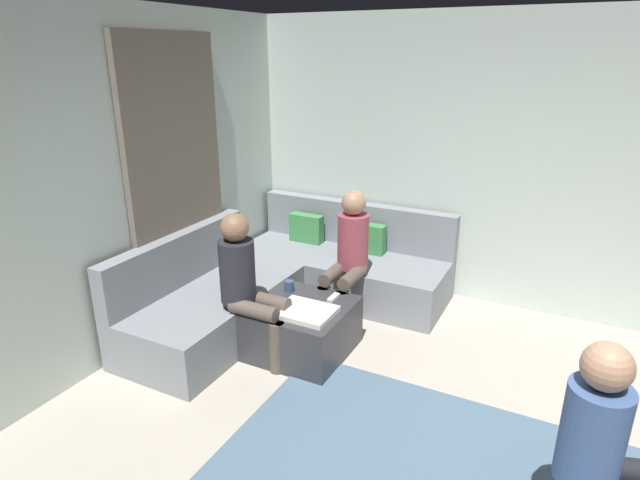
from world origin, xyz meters
TOP-DOWN VIEW (x-y plane):
  - wall_back at (0.00, 2.94)m, footprint 6.00×0.12m
  - wall_left at (-2.94, 0.00)m, footprint 0.12×6.00m
  - curtain_panel at (-2.84, 1.30)m, footprint 0.06×1.10m
  - sectional_couch at (-2.08, 1.88)m, footprint 2.10×2.55m
  - ottoman at (-1.60, 1.25)m, footprint 0.76×0.76m
  - folded_blanket at (-1.50, 1.13)m, footprint 0.44×0.36m
  - coffee_mug at (-1.82, 1.43)m, footprint 0.08×0.08m
  - game_remote at (-1.42, 1.47)m, footprint 0.05×0.15m
  - person_on_couch_back at (-1.50, 1.93)m, footprint 0.30×0.60m
  - person_on_couch_side at (-1.93, 1.00)m, footprint 0.60×0.30m
  - person_on_armchair at (0.57, 0.25)m, footprint 0.61×0.40m

SIDE VIEW (x-z plane):
  - ottoman at x=-1.60m, z-range 0.00..0.42m
  - sectional_couch at x=-2.08m, z-range -0.15..0.72m
  - game_remote at x=-1.42m, z-range 0.42..0.44m
  - folded_blanket at x=-1.50m, z-range 0.42..0.46m
  - coffee_mug at x=-1.82m, z-range 0.42..0.52m
  - person_on_armchair at x=0.57m, z-range 0.05..1.23m
  - person_on_couch_back at x=-1.50m, z-range 0.06..1.26m
  - person_on_couch_side at x=-1.93m, z-range 0.06..1.26m
  - curtain_panel at x=-2.84m, z-range 0.00..2.50m
  - wall_back at x=0.00m, z-range 0.00..2.70m
  - wall_left at x=-2.94m, z-range 0.00..2.70m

